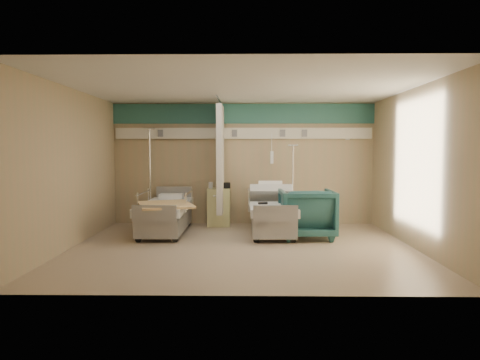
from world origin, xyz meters
The scene contains 13 objects.
ground centered at (0.00, 0.00, 0.00)m, with size 6.00×5.00×0.00m, color gray.
room_walls centered at (-0.03, 0.25, 1.86)m, with size 6.04×5.04×2.82m.
bed_right centered at (0.60, 1.30, 0.32)m, with size 1.00×2.16×0.63m, color white, non-canonical shape.
bed_left centered at (-1.60, 1.30, 0.32)m, with size 1.00×2.16×0.63m, color white, non-canonical shape.
bedside_cabinet centered at (-0.55, 2.20, 0.42)m, with size 0.50×0.48×0.85m, color #D5D085.
visitor_armchair centered at (1.25, 0.87, 0.48)m, with size 1.03×1.06×0.96m, color #204E51.
waffle_blanket centered at (1.28, 0.82, 0.99)m, with size 0.58×0.52×0.07m, color white.
iv_stand_right centered at (1.10, 2.03, 0.38)m, with size 0.33×0.33×1.83m.
iv_stand_left centered at (-2.08, 2.06, 0.45)m, with size 0.39×0.39×2.20m.
call_remote centered at (0.40, 1.10, 0.65)m, with size 0.18×0.08×0.04m, color black.
tan_blanket centered at (-1.51, 0.84, 0.65)m, with size 0.97×1.22×0.04m, color tan.
toiletry_bag centered at (-0.42, 2.23, 0.92)m, with size 0.24×0.15×0.13m, color black.
white_cup centered at (-0.74, 2.21, 0.92)m, with size 0.10×0.10×0.14m, color white.
Camera 1 is at (0.07, -7.42, 1.71)m, focal length 32.00 mm.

